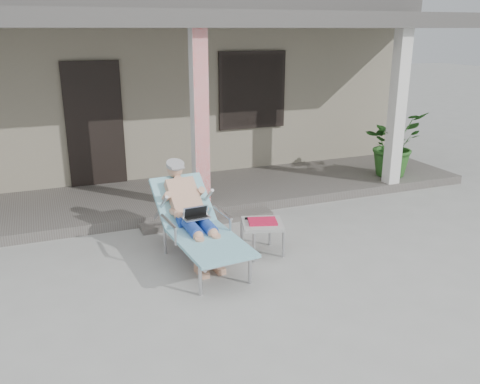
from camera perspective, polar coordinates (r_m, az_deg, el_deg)
name	(u,v)px	position (r m, az deg, el deg)	size (l,w,h in m)	color
ground	(258,276)	(6.00, 2.02, -9.42)	(60.00, 60.00, 0.00)	#9E9E99
house	(140,80)	(11.62, -11.11, 12.20)	(10.40, 5.40, 3.30)	gray
porch_deck	(187,195)	(8.59, -6.01, -0.36)	(10.00, 2.00, 0.15)	#605B56
porch_overhang	(182,26)	(8.11, -6.54, 18.04)	(10.00, 2.30, 2.85)	silver
porch_step	(208,220)	(7.57, -3.60, -3.17)	(2.00, 0.30, 0.07)	#605B56
lounger	(194,202)	(6.19, -5.17, -1.11)	(0.84, 1.90, 1.21)	#B7B7BC
side_table	(262,225)	(6.42, 2.53, -3.77)	(0.63, 0.63, 0.45)	#A3A49F
potted_palm	(393,144)	(9.74, 16.80, 5.20)	(1.06, 0.92, 1.18)	#26591E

